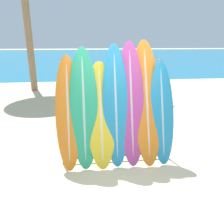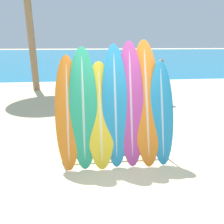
% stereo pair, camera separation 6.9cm
% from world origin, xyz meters
% --- Properties ---
extents(ground_plane, '(160.00, 160.00, 0.00)m').
position_xyz_m(ground_plane, '(0.00, 0.00, 0.00)').
color(ground_plane, beige).
extents(ocean_water, '(120.00, 60.00, 0.01)m').
position_xyz_m(ocean_water, '(0.00, 39.38, 0.00)').
color(ocean_water, teal).
rests_on(ocean_water, ground_plane).
extents(surfboard_rack, '(2.28, 0.04, 0.83)m').
position_xyz_m(surfboard_rack, '(-0.13, 0.45, 0.45)').
color(surfboard_rack, '#47474C').
rests_on(surfboard_rack, ground_plane).
extents(surfboard_slot_0, '(0.50, 0.80, 2.21)m').
position_xyz_m(surfboard_slot_0, '(-1.10, 0.52, 1.10)').
color(surfboard_slot_0, orange).
rests_on(surfboard_slot_0, ground_plane).
extents(surfboard_slot_1, '(0.57, 0.79, 2.37)m').
position_xyz_m(surfboard_slot_1, '(-0.79, 0.52, 1.18)').
color(surfboard_slot_1, '#289E70').
rests_on(surfboard_slot_1, ground_plane).
extents(surfboard_slot_2, '(0.60, 0.83, 2.08)m').
position_xyz_m(surfboard_slot_2, '(-0.45, 0.50, 1.04)').
color(surfboard_slot_2, yellow).
rests_on(surfboard_slot_2, ground_plane).
extents(surfboard_slot_3, '(0.53, 0.76, 2.42)m').
position_xyz_m(surfboard_slot_3, '(-0.14, 0.52, 1.21)').
color(surfboard_slot_3, teal).
rests_on(surfboard_slot_3, ground_plane).
extents(surfboard_slot_4, '(0.54, 0.84, 2.47)m').
position_xyz_m(surfboard_slot_4, '(0.18, 0.55, 1.24)').
color(surfboard_slot_4, '#B23D8E').
rests_on(surfboard_slot_4, ground_plane).
extents(surfboard_slot_5, '(0.59, 1.00, 2.50)m').
position_xyz_m(surfboard_slot_5, '(0.51, 0.58, 1.25)').
color(surfboard_slot_5, orange).
rests_on(surfboard_slot_5, ground_plane).
extents(surfboard_slot_6, '(0.50, 0.74, 2.09)m').
position_xyz_m(surfboard_slot_6, '(0.83, 0.49, 1.04)').
color(surfboard_slot_6, teal).
rests_on(surfboard_slot_6, ground_plane).
extents(person_near_water, '(0.27, 0.30, 1.77)m').
position_xyz_m(person_near_water, '(2.32, 5.19, 0.97)').
color(person_near_water, '#846047').
rests_on(person_near_water, ground_plane).
extents(person_mid_beach, '(0.28, 0.27, 1.65)m').
position_xyz_m(person_mid_beach, '(-0.95, 6.94, 0.90)').
color(person_mid_beach, tan).
rests_on(person_mid_beach, ground_plane).
extents(person_far_left, '(0.31, 0.26, 1.80)m').
position_xyz_m(person_far_left, '(0.16, 4.19, 0.98)').
color(person_far_left, tan).
rests_on(person_far_left, ground_plane).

